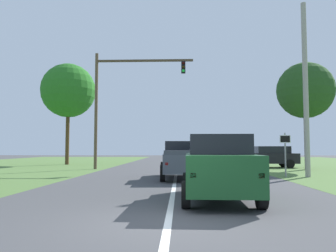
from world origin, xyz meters
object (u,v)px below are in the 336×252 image
Objects in this scene: crossing_suv_far at (270,156)px; utility_pole_right at (306,88)px; oak_tree_right at (305,91)px; extra_tree_1 at (68,91)px; keep_moving_sign at (285,148)px; red_suv_near at (218,166)px; pickup_truck_lead at (182,160)px; traffic_light at (119,93)px.

crossing_suv_far is 10.08m from utility_pole_right.
oak_tree_right is 6.00m from crossing_suv_far.
crossing_suv_far is 0.44× the size of extra_tree_1.
red_suv_near is at bearing -118.95° from keep_moving_sign.
crossing_suv_far is 0.45× the size of utility_pole_right.
pickup_truck_lead is 10.34m from traffic_light.
oak_tree_right is at bearing 60.95° from red_suv_near.
extra_tree_1 is (-20.46, 7.00, 1.35)m from oak_tree_right.
pickup_truck_lead is 12.83m from crossing_suv_far.
oak_tree_right reaches higher than pickup_truck_lead.
crossing_suv_far is at bearing 87.24° from utility_pole_right.
keep_moving_sign is (4.66, 8.43, 0.53)m from red_suv_near.
pickup_truck_lead is 1.23× the size of crossing_suv_far.
red_suv_near is 0.59× the size of oak_tree_right.
traffic_light is 3.66× the size of keep_moving_sign.
extra_tree_1 reaches higher than pickup_truck_lead.
red_suv_near is 0.53× the size of traffic_light.
extra_tree_1 reaches higher than keep_moving_sign.
keep_moving_sign is (5.74, 1.40, 0.58)m from pickup_truck_lead.
utility_pole_right is 22.68m from extra_tree_1.
crossing_suv_far is at bearing 126.52° from oak_tree_right.
traffic_light is at bearing -179.93° from oak_tree_right.
utility_pole_right reaches higher than crossing_suv_far.
extra_tree_1 is at bearing 132.30° from traffic_light.
oak_tree_right is 21.67m from extra_tree_1.
utility_pole_right reaches higher than keep_moving_sign.
red_suv_near is at bearing -60.85° from extra_tree_1.
traffic_light is 14.07m from oak_tree_right.
extra_tree_1 reaches higher than utility_pole_right.
utility_pole_right is (1.16, -0.13, 3.33)m from keep_moving_sign.
utility_pole_right reaches higher than traffic_light.
traffic_light is 0.91× the size of utility_pole_right.
crossing_suv_far is (12.08, 2.71, -4.90)m from traffic_light.
keep_moving_sign reaches higher than crossing_suv_far.
oak_tree_right reaches higher than red_suv_near.
extra_tree_1 is at bearing 166.85° from crossing_suv_far.
red_suv_near is 17.69m from oak_tree_right.
traffic_light is 13.38m from utility_pole_right.
extra_tree_1 is at bearing 141.44° from keep_moving_sign.
pickup_truck_lead is 0.54× the size of extra_tree_1.
keep_moving_sign is 0.30× the size of oak_tree_right.
traffic_light is at bearing 148.49° from keep_moving_sign.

